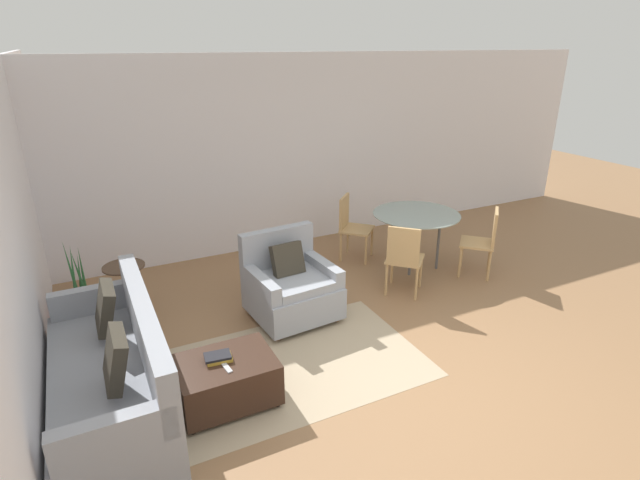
{
  "coord_description": "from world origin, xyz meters",
  "views": [
    {
      "loc": [
        -2.32,
        -2.91,
        2.87
      ],
      "look_at": [
        0.06,
        1.86,
        0.75
      ],
      "focal_mm": 28.0,
      "sensor_mm": 36.0,
      "label": 1
    }
  ],
  "objects_px": {
    "ottoman": "(226,379)",
    "dining_table": "(416,219)",
    "side_table": "(126,280)",
    "tv_remote_primary": "(227,367)",
    "dining_chair_near_left": "(404,255)",
    "armchair": "(291,287)",
    "book_stack": "(218,357)",
    "dining_chair_near_right": "(485,238)",
    "potted_plant": "(83,308)",
    "couch": "(114,377)",
    "dining_chair_far_left": "(351,223)"
  },
  "relations": [
    {
      "from": "ottoman",
      "to": "book_stack",
      "type": "relative_size",
      "value": 3.42
    },
    {
      "from": "dining_table",
      "to": "dining_chair_near_right",
      "type": "distance_m",
      "value": 0.91
    },
    {
      "from": "tv_remote_primary",
      "to": "dining_chair_near_right",
      "type": "relative_size",
      "value": 0.17
    },
    {
      "from": "ottoman",
      "to": "dining_table",
      "type": "bearing_deg",
      "value": 27.0
    },
    {
      "from": "ottoman",
      "to": "dining_chair_far_left",
      "type": "height_order",
      "value": "dining_chair_far_left"
    },
    {
      "from": "side_table",
      "to": "dining_table",
      "type": "relative_size",
      "value": 0.52
    },
    {
      "from": "ottoman",
      "to": "dining_chair_near_left",
      "type": "relative_size",
      "value": 0.9
    },
    {
      "from": "potted_plant",
      "to": "side_table",
      "type": "distance_m",
      "value": 0.51
    },
    {
      "from": "potted_plant",
      "to": "dining_chair_far_left",
      "type": "relative_size",
      "value": 1.12
    },
    {
      "from": "ottoman",
      "to": "side_table",
      "type": "distance_m",
      "value": 2.02
    },
    {
      "from": "dining_table",
      "to": "armchair",
      "type": "bearing_deg",
      "value": -166.57
    },
    {
      "from": "book_stack",
      "to": "dining_chair_near_left",
      "type": "relative_size",
      "value": 0.26
    },
    {
      "from": "armchair",
      "to": "couch",
      "type": "bearing_deg",
      "value": -157.49
    },
    {
      "from": "tv_remote_primary",
      "to": "dining_chair_near_left",
      "type": "distance_m",
      "value": 2.7
    },
    {
      "from": "book_stack",
      "to": "dining_chair_near_left",
      "type": "height_order",
      "value": "dining_chair_near_left"
    },
    {
      "from": "couch",
      "to": "dining_table",
      "type": "relative_size",
      "value": 1.82
    },
    {
      "from": "side_table",
      "to": "tv_remote_primary",
      "type": "bearing_deg",
      "value": -75.16
    },
    {
      "from": "dining_chair_near_left",
      "to": "couch",
      "type": "bearing_deg",
      "value": -168.99
    },
    {
      "from": "ottoman",
      "to": "dining_table",
      "type": "relative_size",
      "value": 0.71
    },
    {
      "from": "dining_table",
      "to": "dining_chair_far_left",
      "type": "bearing_deg",
      "value": 135.0
    },
    {
      "from": "armchair",
      "to": "tv_remote_primary",
      "type": "xyz_separation_m",
      "value": [
        -1.08,
        -1.2,
        0.06
      ]
    },
    {
      "from": "tv_remote_primary",
      "to": "side_table",
      "type": "bearing_deg",
      "value": 104.84
    },
    {
      "from": "tv_remote_primary",
      "to": "dining_chair_near_right",
      "type": "bearing_deg",
      "value": 15.62
    },
    {
      "from": "book_stack",
      "to": "side_table",
      "type": "height_order",
      "value": "side_table"
    },
    {
      "from": "tv_remote_primary",
      "to": "potted_plant",
      "type": "height_order",
      "value": "potted_plant"
    },
    {
      "from": "armchair",
      "to": "ottoman",
      "type": "bearing_deg",
      "value": -134.21
    },
    {
      "from": "couch",
      "to": "book_stack",
      "type": "height_order",
      "value": "couch"
    },
    {
      "from": "tv_remote_primary",
      "to": "book_stack",
      "type": "bearing_deg",
      "value": 101.47
    },
    {
      "from": "armchair",
      "to": "dining_chair_near_right",
      "type": "xyz_separation_m",
      "value": [
        2.67,
        -0.15,
        0.16
      ]
    },
    {
      "from": "ottoman",
      "to": "book_stack",
      "type": "bearing_deg",
      "value": 138.91
    },
    {
      "from": "couch",
      "to": "dining_table",
      "type": "xyz_separation_m",
      "value": [
        3.95,
        1.28,
        0.35
      ]
    },
    {
      "from": "potted_plant",
      "to": "ottoman",
      "type": "bearing_deg",
      "value": -61.48
    },
    {
      "from": "armchair",
      "to": "side_table",
      "type": "bearing_deg",
      "value": 152.48
    },
    {
      "from": "ottoman",
      "to": "dining_chair_near_left",
      "type": "xyz_separation_m",
      "value": [
        2.47,
        0.95,
        0.29
      ]
    },
    {
      "from": "potted_plant",
      "to": "dining_table",
      "type": "distance_m",
      "value": 4.16
    },
    {
      "from": "armchair",
      "to": "tv_remote_primary",
      "type": "bearing_deg",
      "value": -132.07
    },
    {
      "from": "ottoman",
      "to": "dining_table",
      "type": "xyz_separation_m",
      "value": [
        3.1,
        1.58,
        0.45
      ]
    },
    {
      "from": "dining_table",
      "to": "dining_chair_near_left",
      "type": "xyz_separation_m",
      "value": [
        -0.63,
        -0.63,
        -0.16
      ]
    },
    {
      "from": "side_table",
      "to": "dining_table",
      "type": "height_order",
      "value": "dining_table"
    },
    {
      "from": "dining_table",
      "to": "side_table",
      "type": "bearing_deg",
      "value": 174.44
    },
    {
      "from": "book_stack",
      "to": "dining_chair_near_right",
      "type": "height_order",
      "value": "dining_chair_near_right"
    },
    {
      "from": "ottoman",
      "to": "dining_chair_far_left",
      "type": "xyz_separation_m",
      "value": [
        2.47,
        2.21,
        0.29
      ]
    },
    {
      "from": "couch",
      "to": "tv_remote_primary",
      "type": "xyz_separation_m",
      "value": [
        0.83,
        -0.4,
        0.09
      ]
    },
    {
      "from": "dining_chair_near_right",
      "to": "dining_table",
      "type": "bearing_deg",
      "value": 135.0
    },
    {
      "from": "ottoman",
      "to": "side_table",
      "type": "height_order",
      "value": "side_table"
    },
    {
      "from": "armchair",
      "to": "side_table",
      "type": "xyz_separation_m",
      "value": [
        -1.62,
        0.84,
        0.06
      ]
    },
    {
      "from": "ottoman",
      "to": "potted_plant",
      "type": "distance_m",
      "value": 2.14
    },
    {
      "from": "dining_table",
      "to": "dining_chair_far_left",
      "type": "height_order",
      "value": "dining_chair_far_left"
    },
    {
      "from": "dining_chair_near_right",
      "to": "dining_chair_far_left",
      "type": "relative_size",
      "value": 1.0
    },
    {
      "from": "potted_plant",
      "to": "dining_chair_near_left",
      "type": "relative_size",
      "value": 1.12
    }
  ]
}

